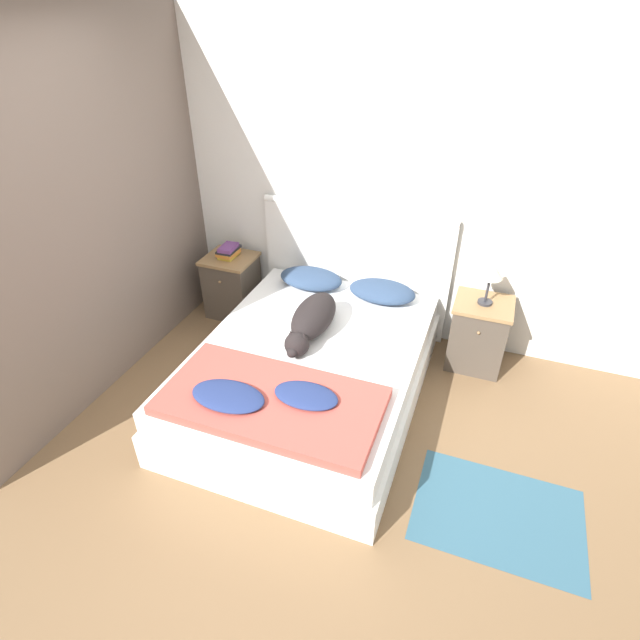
% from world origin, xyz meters
% --- Properties ---
extents(ground_plane, '(16.00, 16.00, 0.00)m').
position_xyz_m(ground_plane, '(0.00, 0.00, 0.00)').
color(ground_plane, brown).
extents(wall_back, '(9.00, 0.06, 2.55)m').
position_xyz_m(wall_back, '(0.00, 2.13, 1.27)').
color(wall_back, white).
rests_on(wall_back, ground_plane).
extents(wall_side_left, '(0.06, 3.10, 2.55)m').
position_xyz_m(wall_side_left, '(-1.47, 1.05, 1.27)').
color(wall_side_left, '#706056').
rests_on(wall_side_left, ground_plane).
extents(bed, '(1.55, 2.06, 0.46)m').
position_xyz_m(bed, '(0.06, 1.01, 0.22)').
color(bed, white).
rests_on(bed, ground_plane).
extents(headboard, '(1.63, 0.06, 1.12)m').
position_xyz_m(headboard, '(0.06, 2.06, 0.58)').
color(headboard, white).
rests_on(headboard, ground_plane).
extents(nightstand_left, '(0.44, 0.41, 0.58)m').
position_xyz_m(nightstand_left, '(-1.05, 1.84, 0.29)').
color(nightstand_left, '#4C4238').
rests_on(nightstand_left, ground_plane).
extents(nightstand_right, '(0.44, 0.41, 0.58)m').
position_xyz_m(nightstand_right, '(1.16, 1.84, 0.29)').
color(nightstand_right, '#4C4238').
rests_on(nightstand_right, ground_plane).
extents(pillow_left, '(0.54, 0.33, 0.15)m').
position_xyz_m(pillow_left, '(-0.25, 1.82, 0.53)').
color(pillow_left, navy).
rests_on(pillow_left, bed).
extents(pillow_right, '(0.54, 0.33, 0.15)m').
position_xyz_m(pillow_right, '(0.37, 1.82, 0.53)').
color(pillow_right, navy).
rests_on(pillow_right, bed).
extents(quilt, '(1.33, 0.69, 0.12)m').
position_xyz_m(quilt, '(0.05, 0.37, 0.50)').
color(quilt, '#BC4C42').
rests_on(quilt, bed).
extents(dog, '(0.27, 0.82, 0.24)m').
position_xyz_m(dog, '(0.01, 1.18, 0.57)').
color(dog, black).
rests_on(dog, bed).
extents(book_stack, '(0.16, 0.23, 0.11)m').
position_xyz_m(book_stack, '(-1.05, 1.85, 0.63)').
color(book_stack, gold).
rests_on(book_stack, nightstand_left).
extents(table_lamp, '(0.18, 0.18, 0.35)m').
position_xyz_m(table_lamp, '(1.16, 1.84, 0.84)').
color(table_lamp, '#2D2D33').
rests_on(table_lamp, nightstand_right).
extents(rug, '(0.96, 0.69, 0.00)m').
position_xyz_m(rug, '(1.47, 0.43, 0.00)').
color(rug, '#335B70').
rests_on(rug, ground_plane).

